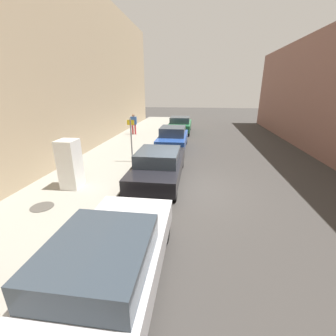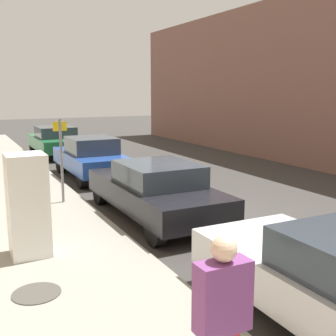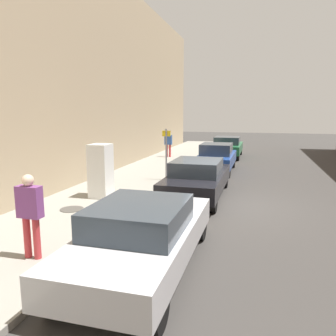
# 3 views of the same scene
# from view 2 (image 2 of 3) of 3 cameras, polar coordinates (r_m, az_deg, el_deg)

# --- Properties ---
(ground_plane) EXTENTS (80.00, 80.00, 0.00)m
(ground_plane) POSITION_cam_2_polar(r_m,az_deg,el_deg) (10.25, 5.79, -6.84)
(ground_plane) COLOR #383533
(sidewalk_slab) EXTENTS (3.77, 44.00, 0.13)m
(sidewalk_slab) POSITION_cam_2_polar(r_m,az_deg,el_deg) (8.81, -18.38, -9.81)
(sidewalk_slab) COLOR gray
(sidewalk_slab) RESTS_ON ground
(discarded_refrigerator) EXTENTS (0.66, 0.72, 1.83)m
(discarded_refrigerator) POSITION_cam_2_polar(r_m,az_deg,el_deg) (7.85, -18.47, -4.78)
(discarded_refrigerator) COLOR white
(discarded_refrigerator) RESTS_ON sidewalk_slab
(manhole_cover) EXTENTS (0.70, 0.70, 0.02)m
(manhole_cover) POSITION_cam_2_polar(r_m,az_deg,el_deg) (6.65, -17.38, -15.88)
(manhole_cover) COLOR #47443F
(manhole_cover) RESTS_ON sidewalk_slab
(street_sign_post) EXTENTS (0.36, 0.07, 2.20)m
(street_sign_post) POSITION_cam_2_polar(r_m,az_deg,el_deg) (11.29, -14.26, 1.66)
(street_sign_post) COLOR slate
(street_sign_post) RESTS_ON sidewalk_slab
(pedestrian_standing_near) EXTENTS (0.49, 0.23, 1.71)m
(pedestrian_standing_near) POSITION_cam_2_polar(r_m,az_deg,el_deg) (3.88, 7.37, -19.09)
(pedestrian_standing_near) COLOR #B73338
(pedestrian_standing_near) RESTS_ON sidewalk_slab
(parked_sedan_dark) EXTENTS (1.85, 4.67, 1.37)m
(parked_sedan_dark) POSITION_cam_2_polar(r_m,az_deg,el_deg) (10.07, -1.77, -2.92)
(parked_sedan_dark) COLOR black
(parked_sedan_dark) RESTS_ON ground
(parked_hatchback_blue) EXTENTS (1.70, 4.18, 1.46)m
(parked_hatchback_blue) POSITION_cam_2_polar(r_m,az_deg,el_deg) (14.97, -10.44, 1.47)
(parked_hatchback_blue) COLOR #23479E
(parked_hatchback_blue) RESTS_ON ground
(parked_sedan_green) EXTENTS (1.85, 4.31, 1.40)m
(parked_sedan_green) POSITION_cam_2_polar(r_m,az_deg,el_deg) (20.51, -15.04, 3.61)
(parked_sedan_green) COLOR #1E6038
(parked_sedan_green) RESTS_ON ground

